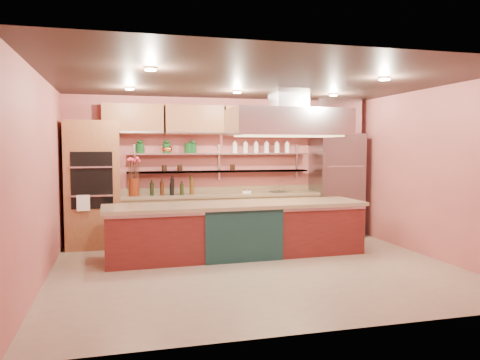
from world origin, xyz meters
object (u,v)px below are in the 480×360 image
object	(u,v)px
refrigerator	(336,185)
green_canister	(188,148)
kitchen_scale	(246,191)
island	(237,230)
flower_vase	(134,187)
copper_kettle	(168,149)

from	to	relation	value
refrigerator	green_canister	world-z (taller)	refrigerator
kitchen_scale	island	bearing A→B (deg)	-95.26
flower_vase	kitchen_scale	distance (m)	2.15
island	copper_kettle	size ratio (longest dim) A/B	23.77
island	flower_vase	size ratio (longest dim) A/B	13.19
copper_kettle	flower_vase	bearing A→B (deg)	-161.15
refrigerator	flower_vase	xyz separation A→B (m)	(-4.08, 0.01, 0.04)
refrigerator	kitchen_scale	bearing A→B (deg)	179.70
flower_vase	copper_kettle	xyz separation A→B (m)	(0.64, 0.22, 0.69)
refrigerator	kitchen_scale	distance (m)	1.93
flower_vase	kitchen_scale	size ratio (longest dim) A/B	2.01
refrigerator	flower_vase	size ratio (longest dim) A/B	6.48
island	copper_kettle	bearing A→B (deg)	122.06
flower_vase	kitchen_scale	xyz separation A→B (m)	(2.15, 0.00, -0.12)
refrigerator	flower_vase	bearing A→B (deg)	179.86
refrigerator	island	distance (m)	2.82
kitchen_scale	green_canister	world-z (taller)	green_canister
island	green_canister	world-z (taller)	green_canister
copper_kettle	kitchen_scale	bearing A→B (deg)	-8.31
refrigerator	flower_vase	world-z (taller)	refrigerator
flower_vase	copper_kettle	world-z (taller)	copper_kettle
refrigerator	flower_vase	distance (m)	4.08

